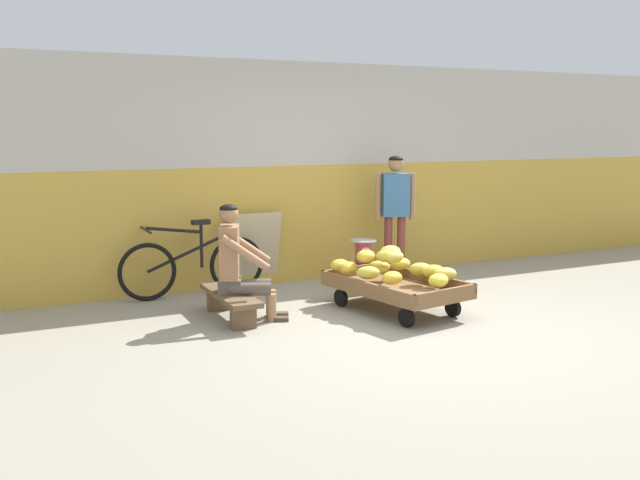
# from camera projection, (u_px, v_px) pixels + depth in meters

# --- Properties ---
(ground_plane) EXTENTS (80.00, 80.00, 0.00)m
(ground_plane) POSITION_uv_depth(u_px,v_px,m) (410.00, 332.00, 6.75)
(ground_plane) COLOR gray
(back_wall) EXTENTS (16.00, 0.30, 2.64)m
(back_wall) POSITION_uv_depth(u_px,v_px,m) (290.00, 173.00, 8.90)
(back_wall) COLOR gold
(back_wall) RESTS_ON ground
(banana_cart) EXTENTS (1.07, 1.56, 0.36)m
(banana_cart) POSITION_uv_depth(u_px,v_px,m) (395.00, 288.00, 7.46)
(banana_cart) COLOR brown
(banana_cart) RESTS_ON ground
(banana_pile) EXTENTS (1.00, 1.38, 0.26)m
(banana_pile) POSITION_uv_depth(u_px,v_px,m) (393.00, 266.00, 7.47)
(banana_pile) COLOR gold
(banana_pile) RESTS_ON banana_cart
(low_bench) EXTENTS (0.33, 1.11, 0.27)m
(low_bench) POSITION_uv_depth(u_px,v_px,m) (230.00, 299.00, 7.15)
(low_bench) COLOR brown
(low_bench) RESTS_ON ground
(vendor_seated) EXTENTS (0.74, 0.62, 1.14)m
(vendor_seated) POSITION_uv_depth(u_px,v_px,m) (239.00, 263.00, 7.10)
(vendor_seated) COLOR #9E704C
(vendor_seated) RESTS_ON ground
(plastic_crate) EXTENTS (0.36, 0.28, 0.30)m
(plastic_crate) POSITION_uv_depth(u_px,v_px,m) (363.00, 278.00, 8.43)
(plastic_crate) COLOR gold
(plastic_crate) RESTS_ON ground
(weighing_scale) EXTENTS (0.30, 0.30, 0.29)m
(weighing_scale) POSITION_uv_depth(u_px,v_px,m) (363.00, 252.00, 8.38)
(weighing_scale) COLOR #28282D
(weighing_scale) RESTS_ON plastic_crate
(bicycle_near_left) EXTENTS (1.66, 0.48, 0.86)m
(bicycle_near_left) POSITION_uv_depth(u_px,v_px,m) (193.00, 265.00, 8.10)
(bicycle_near_left) COLOR black
(bicycle_near_left) RESTS_ON ground
(sign_board) EXTENTS (0.70, 0.21, 0.88)m
(sign_board) POSITION_uv_depth(u_px,v_px,m) (252.00, 250.00, 8.59)
(sign_board) COLOR #C6B289
(sign_board) RESTS_ON ground
(customer_adult) EXTENTS (0.46, 0.30, 1.53)m
(customer_adult) POSITION_uv_depth(u_px,v_px,m) (395.00, 204.00, 8.84)
(customer_adult) COLOR brown
(customer_adult) RESTS_ON ground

